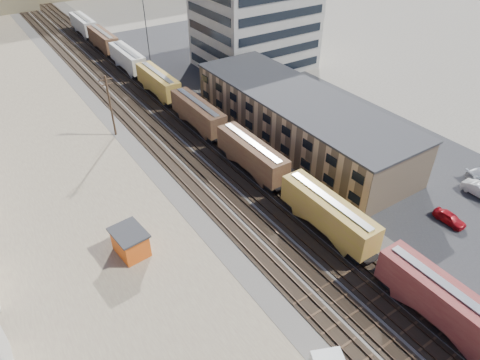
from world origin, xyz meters
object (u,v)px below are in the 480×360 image
parked_car_red (450,218)px  parked_car_blue (225,71)px  freight_train (177,96)px  utility_pole_north (110,105)px  maintenance_shed (130,242)px

parked_car_red → parked_car_blue: bearing=87.3°
freight_train → utility_pole_north: utility_pole_north is taller
utility_pole_north → maintenance_shed: bearing=-106.8°
utility_pole_north → parked_car_blue: size_ratio=2.06×
freight_train → parked_car_blue: size_ratio=24.71×
utility_pole_north → parked_car_blue: (28.27, 12.04, -4.63)m
utility_pole_north → parked_car_blue: 31.07m
maintenance_shed → parked_car_blue: 52.89m
utility_pole_north → parked_car_red: bearing=-59.1°
parked_car_red → parked_car_blue: size_ratio=0.82×
parked_car_blue → maintenance_shed: bearing=175.9°
utility_pole_north → parked_car_red: size_ratio=2.53×
utility_pole_north → maintenance_shed: size_ratio=2.23×
parked_car_red → parked_car_blue: (2.55, 54.97, -0.00)m
freight_train → parked_car_red: (13.42, -45.13, -2.12)m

